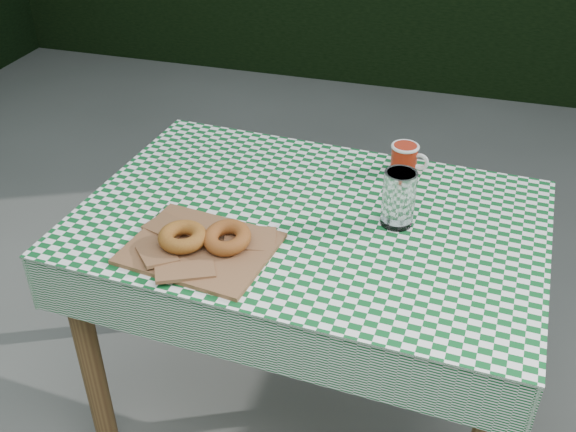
# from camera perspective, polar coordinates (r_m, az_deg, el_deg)

# --- Properties ---
(table) EXTENTS (1.15, 0.80, 0.75)m
(table) POSITION_cam_1_polar(r_m,az_deg,el_deg) (1.88, 1.67, -9.74)
(table) COLOR brown
(table) RESTS_ON ground
(tablecloth) EXTENTS (1.17, 0.82, 0.01)m
(tablecloth) POSITION_cam_1_polar(r_m,az_deg,el_deg) (1.64, 1.88, -0.10)
(tablecloth) COLOR #0C4E1F
(tablecloth) RESTS_ON table
(paper_bag) EXTENTS (0.35, 0.29, 0.02)m
(paper_bag) POSITION_cam_1_polar(r_m,az_deg,el_deg) (1.53, -7.53, -2.66)
(paper_bag) COLOR brown
(paper_bag) RESTS_ON tablecloth
(bagel_front) EXTENTS (0.12, 0.12, 0.04)m
(bagel_front) POSITION_cam_1_polar(r_m,az_deg,el_deg) (1.52, -9.03, -1.77)
(bagel_front) COLOR #94631E
(bagel_front) RESTS_ON paper_bag
(bagel_back) EXTENTS (0.14, 0.14, 0.03)m
(bagel_back) POSITION_cam_1_polar(r_m,az_deg,el_deg) (1.51, -5.25, -1.85)
(bagel_back) COLOR brown
(bagel_back) RESTS_ON paper_bag
(coffee_mug) EXTENTS (0.16, 0.16, 0.08)m
(coffee_mug) POSITION_cam_1_polar(r_m,az_deg,el_deg) (1.84, 9.93, 4.90)
(coffee_mug) COLOR #9F1E0A
(coffee_mug) RESTS_ON tablecloth
(drinking_glass) EXTENTS (0.10, 0.10, 0.14)m
(drinking_glass) POSITION_cam_1_polar(r_m,az_deg,el_deg) (1.60, 9.46, 1.50)
(drinking_glass) COLOR white
(drinking_glass) RESTS_ON tablecloth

